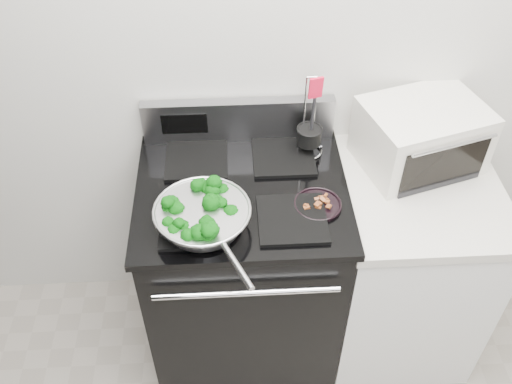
{
  "coord_description": "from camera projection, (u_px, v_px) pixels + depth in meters",
  "views": [
    {
      "loc": [
        -0.33,
        -0.12,
        2.4
      ],
      "look_at": [
        -0.25,
        1.36,
        0.98
      ],
      "focal_mm": 40.0,
      "sensor_mm": 36.0,
      "label": 1
    }
  ],
  "objects": [
    {
      "name": "utensil_holder",
      "position": [
        309.0,
        139.0,
        2.22
      ],
      "size": [
        0.11,
        0.11,
        0.35
      ],
      "rotation": [
        0.0,
        0.0,
        0.25
      ],
      "color": "silver",
      "rests_on": "gas_range"
    },
    {
      "name": "counter",
      "position": [
        401.0,
        264.0,
        2.48
      ],
      "size": [
        0.62,
        0.68,
        0.92
      ],
      "color": "white",
      "rests_on": "floor"
    },
    {
      "name": "bacon_plate",
      "position": [
        318.0,
        203.0,
        2.03
      ],
      "size": [
        0.17,
        0.17,
        0.04
      ],
      "rotation": [
        0.0,
        0.0,
        0.31
      ],
      "color": "black",
      "rests_on": "gas_range"
    },
    {
      "name": "skillet",
      "position": [
        203.0,
        216.0,
        1.94
      ],
      "size": [
        0.34,
        0.51,
        0.07
      ],
      "rotation": [
        0.0,
        0.0,
        0.43
      ],
      "color": "silver",
      "rests_on": "gas_range"
    },
    {
      "name": "toaster_oven",
      "position": [
        421.0,
        136.0,
        2.18
      ],
      "size": [
        0.52,
        0.44,
        0.25
      ],
      "rotation": [
        0.0,
        0.0,
        0.29
      ],
      "color": "silver",
      "rests_on": "counter"
    },
    {
      "name": "gas_range",
      "position": [
        244.0,
        267.0,
        2.43
      ],
      "size": [
        0.79,
        0.69,
        1.13
      ],
      "color": "black",
      "rests_on": "floor"
    },
    {
      "name": "back_wall",
      "position": [
        318.0,
        43.0,
        2.09
      ],
      "size": [
        4.0,
        0.02,
        2.7
      ],
      "primitive_type": "cube",
      "color": "silver",
      "rests_on": "ground"
    },
    {
      "name": "broccoli_pile",
      "position": [
        202.0,
        212.0,
        1.93
      ],
      "size": [
        0.26,
        0.26,
        0.09
      ],
      "primitive_type": null,
      "color": "black",
      "rests_on": "skillet"
    }
  ]
}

